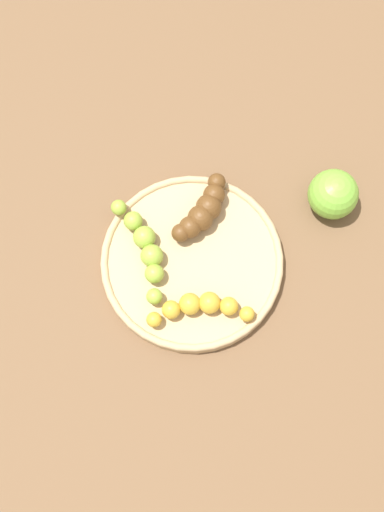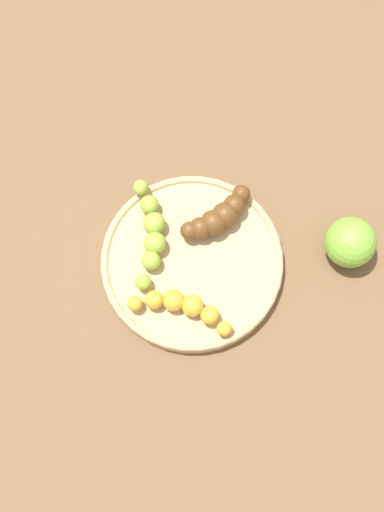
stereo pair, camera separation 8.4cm
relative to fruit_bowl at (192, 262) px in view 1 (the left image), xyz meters
name	(u,v)px [view 1 (the left image)]	position (x,y,z in m)	size (l,w,h in m)	color
ground_plane	(192,264)	(0.00, 0.00, -0.01)	(2.40, 2.40, 0.00)	brown
fruit_bowl	(192,262)	(0.00, 0.00, 0.00)	(0.24, 0.24, 0.02)	tan
banana_overripe	(203,211)	(-0.04, -0.05, 0.02)	(0.10, 0.07, 0.03)	#593819
banana_green	(145,248)	(0.05, -0.04, 0.02)	(0.05, 0.15, 0.03)	#8CAD38
banana_spotted	(200,307)	(0.02, 0.06, 0.02)	(0.13, 0.07, 0.03)	gold
apple_green	(334,197)	(-0.21, 0.00, 0.02)	(0.07, 0.07, 0.07)	#72B238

